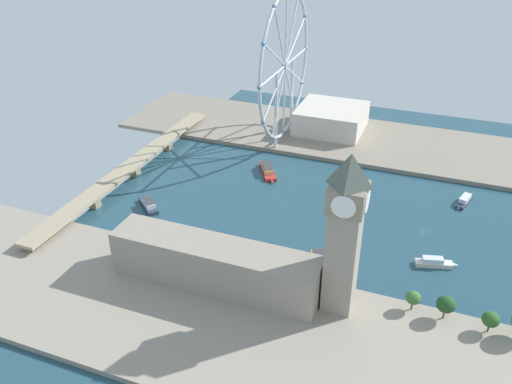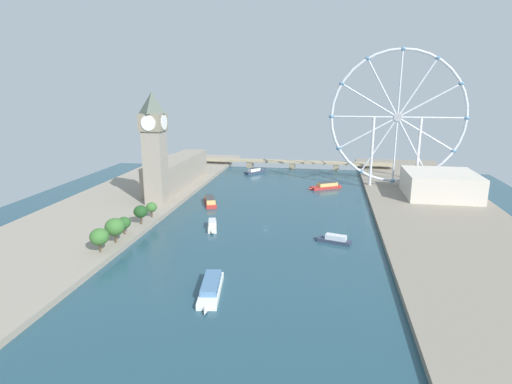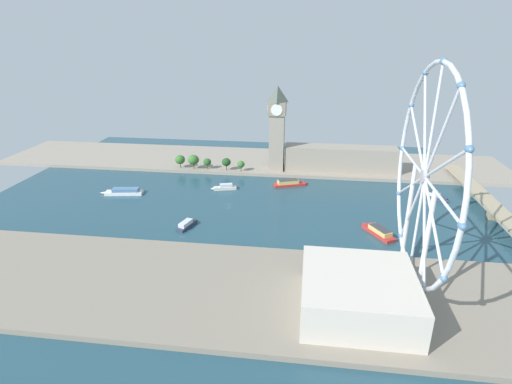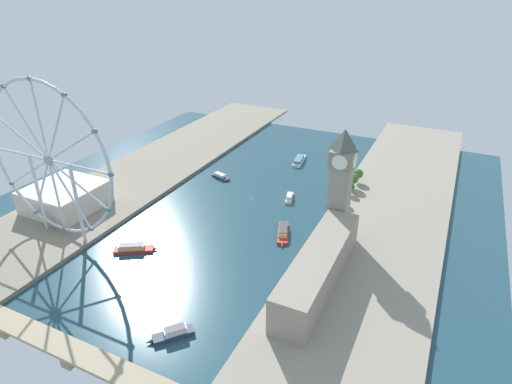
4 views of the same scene
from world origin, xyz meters
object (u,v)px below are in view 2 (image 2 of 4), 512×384
Objects in this scene: river_bridge at (292,162)px; tour_boat_4 at (210,201)px; riverside_hall at (440,184)px; tour_boat_2 at (326,186)px; tour_boat_3 at (334,239)px; tour_boat_1 at (211,288)px; parliament_block at (178,171)px; ferris_wheel at (398,118)px; tour_boat_0 at (212,226)px; clock_tower at (154,147)px; tour_boat_5 at (255,171)px.

tour_boat_4 is (-49.36, -155.14, -3.91)m from river_bridge.
river_bridge is at bearing 138.01° from riverside_hall.
tour_boat_2 is 1.34× the size of tour_boat_3.
parliament_block is at bearing -164.86° from tour_boat_1.
ferris_wheel is (185.65, 26.47, 46.66)m from parliament_block.
river_bridge is (-94.09, 82.15, -55.02)m from ferris_wheel.
tour_boat_3 is at bearing 65.94° from tour_boat_0.
riverside_hall is 137.65m from tour_boat_3.
clock_tower reaches higher than tour_boat_5.
riverside_hall is at bearing -44.44° from ferris_wheel.
clock_tower is 3.58× the size of tour_boat_3.
ferris_wheel reaches higher than river_bridge.
tour_boat_4 is (-143.45, -72.99, -58.93)m from ferris_wheel.
riverside_hall reaches higher than tour_boat_2.
clock_tower is at bearing -142.77° from tour_boat_0.
tour_boat_4 reaches higher than tour_boat_3.
tour_boat_1 is 88.85m from tour_boat_3.
tour_boat_1 is at bearing 46.27° from tour_boat_2.
tour_boat_2 reaches higher than tour_boat_1.
tour_boat_2 is at bearing 33.26° from clock_tower.
clock_tower reaches higher than tour_boat_3.
clock_tower is 2.43× the size of tour_boat_4.
tour_boat_3 is at bearing -40.27° from parliament_block.
parliament_block is 3.23× the size of tour_boat_4.
clock_tower reaches higher than tour_boat_2.
riverside_hall is at bearing -1.16° from parliament_block.
clock_tower is 150.82m from tour_boat_1.
clock_tower is at bearing 92.62° from tour_boat_4.
tour_boat_2 is at bearing -172.53° from ferris_wheel.
tour_boat_1 reaches higher than tour_boat_0.
tour_boat_0 is 1.03× the size of tour_boat_3.
parliament_block is 4.75× the size of tour_boat_3.
parliament_block is at bearing -22.20° from tour_boat_2.
tour_boat_3 is (53.49, 70.95, -0.35)m from tour_boat_1.
tour_boat_1 is at bearing -126.94° from riverside_hall.
tour_boat_2 is (-88.27, 23.41, -10.23)m from riverside_hall.
river_bridge is 9.47× the size of tour_boat_3.
tour_boat_1 is (-10.34, -293.71, -4.06)m from river_bridge.
tour_boat_1 is 209.59m from tour_boat_2.
tour_boat_4 is (42.20, -46.52, -12.26)m from parliament_block.
tour_boat_4 reaches higher than tour_boat_5.
clock_tower reaches higher than tour_boat_0.
ferris_wheel is 5.12× the size of tour_boat_3.
tour_boat_0 is (53.01, -40.85, -42.88)m from clock_tower.
riverside_hall is 0.25× the size of river_bridge.
riverside_hall is 2.38× the size of tour_boat_5.
tour_boat_1 is at bearing -132.96° from tour_boat_5.
clock_tower reaches higher than tour_boat_1.
parliament_block is 4.76× the size of tour_boat_5.
tour_boat_0 is 0.70× the size of tour_boat_4.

